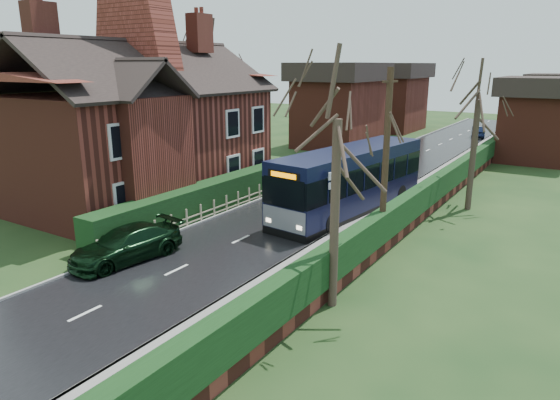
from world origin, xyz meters
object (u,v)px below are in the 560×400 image
Objects in this scene: car_silver at (300,185)px; car_green at (126,244)px; bus at (350,181)px; bus_stop_sign at (332,194)px; brick_house at (142,122)px; telegraph_pole at (385,164)px.

car_silver is 12.07m from car_green.
bus_stop_sign is (1.00, -4.08, 0.35)m from bus.
bus_stop_sign is at bearing -69.12° from bus.
brick_house reaches higher than car_green.
bus is 4.02m from car_silver.
car_green is (-4.52, -10.78, -0.99)m from bus.
bus is at bearing 119.89° from bus_stop_sign.
car_silver is 1.38× the size of bus_stop_sign.
bus is at bearing 140.42° from telegraph_pole.
car_green is (-0.82, -12.04, -0.05)m from car_silver.
bus is 2.67× the size of car_silver.
brick_house is at bearing -170.87° from telegraph_pole.
telegraph_pole reaches higher than bus.
telegraph_pole reaches higher than bus_stop_sign.
bus_stop_sign reaches higher than car_green.
car_green is at bearing -130.20° from telegraph_pole.
car_green is at bearing -92.78° from car_silver.
bus is at bearing 18.73° from brick_house.
car_silver is (-3.70, 1.27, -0.94)m from bus.
car_silver reaches higher than car_green.
brick_house reaches higher than telegraph_pole.
bus is 6.32m from telegraph_pole.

